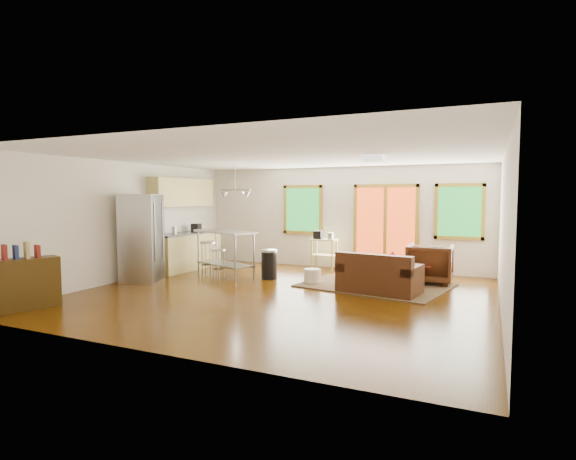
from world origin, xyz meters
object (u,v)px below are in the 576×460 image
at_px(coffee_table, 397,269).
at_px(rug, 375,285).
at_px(refrigerator, 142,238).
at_px(armchair, 430,262).
at_px(ottoman, 366,269).
at_px(kitchen_cart, 323,243).
at_px(island, 225,245).
at_px(loveseat, 379,277).

bearing_deg(coffee_table, rug, -142.90).
height_order(rug, refrigerator, refrigerator).
bearing_deg(refrigerator, armchair, 2.44).
bearing_deg(coffee_table, ottoman, 149.45).
bearing_deg(armchair, coffee_table, 35.45).
bearing_deg(armchair, kitchen_cart, -17.29).
bearing_deg(island, armchair, 12.43).
height_order(loveseat, island, island).
height_order(coffee_table, kitchen_cart, kitchen_cart).
bearing_deg(rug, loveseat, -72.33).
bearing_deg(ottoman, kitchen_cart, 148.90).
height_order(refrigerator, kitchen_cart, refrigerator).
bearing_deg(island, ottoman, 17.91).
xyz_separation_m(coffee_table, armchair, (0.61, 0.45, 0.13)).
distance_m(rug, kitchen_cart, 2.37).
relative_size(loveseat, refrigerator, 0.84).
distance_m(coffee_table, refrigerator, 5.50).
bearing_deg(kitchen_cart, rug, -41.94).
bearing_deg(rug, coffee_table, 37.10).
bearing_deg(island, refrigerator, -134.77).
distance_m(rug, island, 3.56).
bearing_deg(refrigerator, ottoman, 8.52).
distance_m(rug, ottoman, 0.87).
xyz_separation_m(armchair, kitchen_cart, (-2.68, 0.79, 0.21)).
distance_m(coffee_table, kitchen_cart, 2.43).
bearing_deg(island, rug, 4.12).
bearing_deg(kitchen_cart, armchair, -16.38).
distance_m(rug, refrigerator, 5.10).
distance_m(loveseat, armchair, 1.63).
height_order(rug, coffee_table, coffee_table).
bearing_deg(kitchen_cart, ottoman, -31.10).
xyz_separation_m(loveseat, ottoman, (-0.63, 1.44, -0.10)).
relative_size(loveseat, armchair, 1.71).
height_order(ottoman, kitchen_cart, kitchen_cart).
height_order(loveseat, kitchen_cart, kitchen_cart).
height_order(rug, armchair, armchair).
bearing_deg(ottoman, armchair, -0.40).
height_order(island, kitchen_cart, island).
distance_m(armchair, refrigerator, 6.21).
distance_m(coffee_table, armchair, 0.77).
relative_size(loveseat, ottoman, 2.48).
bearing_deg(loveseat, armchair, 70.56).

